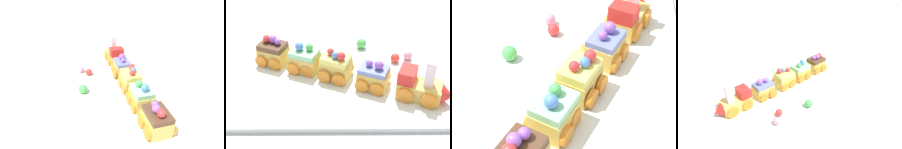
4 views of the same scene
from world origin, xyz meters
The scene contains 10 objects.
ground_plane centered at (0.00, 0.00, 0.00)m, with size 10.00×10.00×0.00m, color #B2B2B7.
display_board centered at (0.00, 0.00, 0.01)m, with size 0.80×0.34×0.01m, color silver.
cake_train_locomotive centered at (0.14, -0.08, 0.04)m, with size 0.12×0.09×0.09m.
cake_car_blueberry centered at (0.04, -0.04, 0.04)m, with size 0.08×0.08×0.07m.
cake_car_lemon centered at (-0.04, 0.00, 0.04)m, with size 0.08×0.08×0.07m.
cake_car_mint centered at (-0.11, 0.03, 0.04)m, with size 0.08×0.08×0.07m.
cake_car_chocolate centered at (-0.19, 0.06, 0.04)m, with size 0.08×0.08×0.07m.
gumball_red centered at (0.10, 0.06, 0.02)m, with size 0.02×0.02×0.02m, color red.
gumball_green centered at (0.03, 0.12, 0.03)m, with size 0.03×0.03×0.03m, color #4CBC56.
gumball_pink centered at (0.14, 0.07, 0.02)m, with size 0.02×0.02×0.02m, color pink.
Camera 4 is at (0.51, 0.31, 0.48)m, focal length 35.00 mm.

